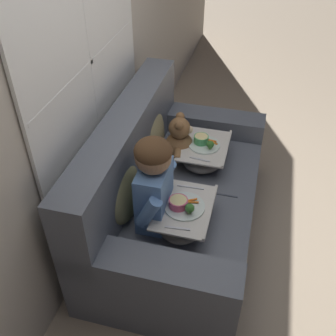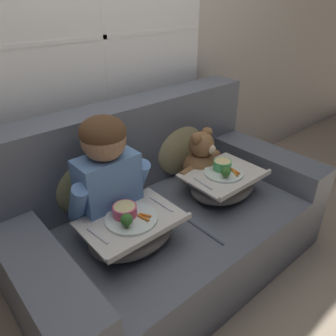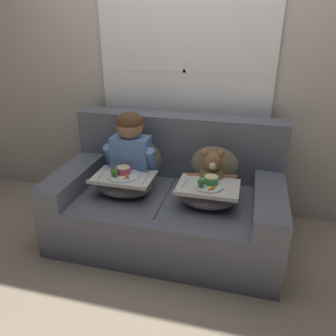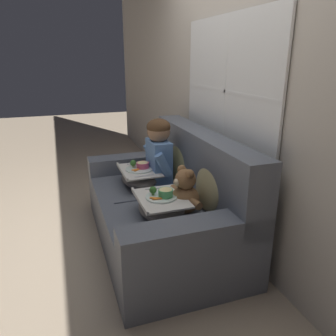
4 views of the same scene
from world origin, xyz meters
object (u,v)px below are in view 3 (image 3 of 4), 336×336
(teddy_bear, at_px, (212,175))
(child_figure, at_px, (131,146))
(throw_pillow_behind_child, at_px, (140,151))
(throw_pillow_behind_teddy, at_px, (215,159))
(lap_tray_child, at_px, (124,184))
(lap_tray_teddy, at_px, (208,194))
(couch, at_px, (170,198))

(teddy_bear, bearing_deg, child_figure, 179.66)
(throw_pillow_behind_child, height_order, throw_pillow_behind_teddy, throw_pillow_behind_child)
(throw_pillow_behind_child, relative_size, child_figure, 0.74)
(child_figure, distance_m, lap_tray_child, 0.31)
(throw_pillow_behind_teddy, relative_size, lap_tray_teddy, 0.96)
(throw_pillow_behind_child, bearing_deg, lap_tray_teddy, -30.82)
(couch, relative_size, lap_tray_child, 3.80)
(couch, xyz_separation_m, throw_pillow_behind_child, (-0.32, 0.22, 0.29))
(throw_pillow_behind_child, relative_size, lap_tray_teddy, 1.01)
(couch, height_order, lap_tray_teddy, couch)
(throw_pillow_behind_teddy, bearing_deg, teddy_bear, -89.78)
(throw_pillow_behind_teddy, height_order, teddy_bear, throw_pillow_behind_teddy)
(lap_tray_teddy, bearing_deg, throw_pillow_behind_teddy, 90.01)
(couch, distance_m, child_figure, 0.53)
(couch, distance_m, throw_pillow_behind_teddy, 0.49)
(lap_tray_child, relative_size, lap_tray_teddy, 1.03)
(teddy_bear, height_order, lap_tray_teddy, teddy_bear)
(couch, relative_size, throw_pillow_behind_teddy, 4.07)
(child_figure, height_order, lap_tray_child, child_figure)
(child_figure, bearing_deg, throw_pillow_behind_child, 90.00)
(lap_tray_child, bearing_deg, lap_tray_teddy, -0.03)
(throw_pillow_behind_teddy, height_order, lap_tray_teddy, throw_pillow_behind_teddy)
(couch, height_order, throw_pillow_behind_child, couch)
(throw_pillow_behind_teddy, xyz_separation_m, lap_tray_teddy, (0.00, -0.39, -0.12))
(teddy_bear, relative_size, lap_tray_teddy, 0.88)
(throw_pillow_behind_teddy, relative_size, teddy_bear, 1.10)
(couch, bearing_deg, teddy_bear, 2.47)
(teddy_bear, bearing_deg, couch, -177.53)
(couch, bearing_deg, throw_pillow_behind_child, 145.86)
(couch, relative_size, lap_tray_teddy, 3.92)
(couch, relative_size, throw_pillow_behind_child, 3.90)
(child_figure, bearing_deg, couch, -3.15)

